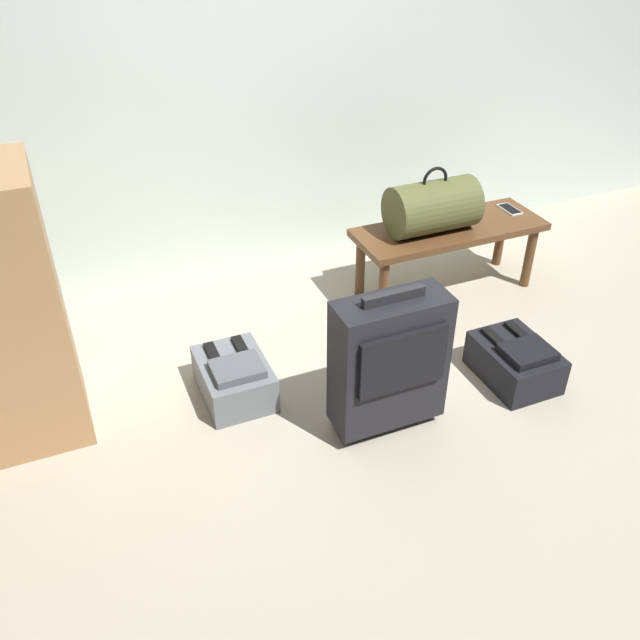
% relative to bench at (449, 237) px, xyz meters
% --- Properties ---
extents(ground_plane, '(6.60, 6.60, 0.00)m').
position_rel_bench_xyz_m(ground_plane, '(-0.71, -0.88, -0.32)').
color(ground_plane, '#B2A893').
extents(bench, '(1.00, 0.36, 0.38)m').
position_rel_bench_xyz_m(bench, '(0.00, 0.00, 0.00)').
color(bench, brown).
rests_on(bench, ground).
extents(duffel_bag_olive, '(0.44, 0.26, 0.34)m').
position_rel_bench_xyz_m(duffel_bag_olive, '(-0.12, 0.00, 0.19)').
color(duffel_bag_olive, '#51562D').
rests_on(duffel_bag_olive, bench).
extents(cell_phone, '(0.07, 0.14, 0.01)m').
position_rel_bench_xyz_m(cell_phone, '(0.40, 0.04, 0.06)').
color(cell_phone, silver).
rests_on(cell_phone, bench).
extents(suitcase_upright_charcoal, '(0.45, 0.21, 0.64)m').
position_rel_bench_xyz_m(suitcase_upright_charcoal, '(-0.78, -0.82, 0.01)').
color(suitcase_upright_charcoal, black).
rests_on(suitcase_upright_charcoal, ground).
extents(backpack_dark, '(0.28, 0.38, 0.21)m').
position_rel_bench_xyz_m(backpack_dark, '(-0.11, -0.77, -0.23)').
color(backpack_dark, black).
rests_on(backpack_dark, ground).
extents(backpack_grey, '(0.28, 0.38, 0.21)m').
position_rel_bench_xyz_m(backpack_grey, '(-1.29, -0.40, -0.23)').
color(backpack_grey, slate).
rests_on(backpack_grey, ground).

